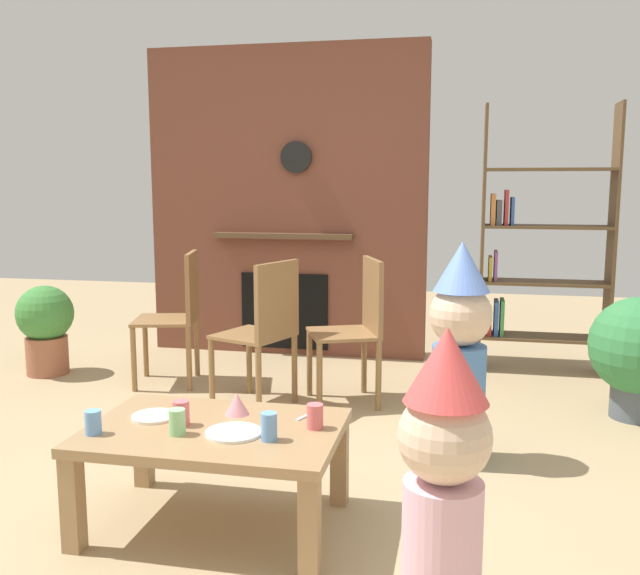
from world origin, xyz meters
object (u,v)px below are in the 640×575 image
at_px(paper_cup_far_left, 269,427).
at_px(potted_plant_short, 45,325).
at_px(paper_cup_near_right, 315,416).
at_px(paper_plate_front, 154,416).
at_px(dining_chair_left, 179,310).
at_px(potted_plant_tall, 639,350).
at_px(child_in_pink, 460,347).
at_px(child_with_cone_hat, 443,484).
at_px(paper_cup_center, 177,422).
at_px(birthday_cake_slice, 237,404).
at_px(dining_chair_right, 358,322).
at_px(paper_cup_far_right, 93,422).
at_px(coffee_table, 214,442).
at_px(paper_cup_near_left, 181,413).
at_px(bookshelf, 536,251).
at_px(paper_plate_rear, 234,433).
at_px(dining_chair_middle, 265,326).

height_order(paper_cup_far_left, potted_plant_short, potted_plant_short).
distance_m(paper_cup_near_right, paper_plate_front, 0.67).
bearing_deg(potted_plant_short, paper_cup_far_left, -41.58).
distance_m(dining_chair_left, potted_plant_tall, 2.88).
xyz_separation_m(paper_cup_far_left, child_in_pink, (0.68, 0.96, 0.11)).
distance_m(paper_plate_front, child_with_cone_hat, 1.34).
relative_size(child_with_cone_hat, potted_plant_tall, 1.36).
distance_m(paper_cup_far_left, potted_plant_short, 2.96).
relative_size(paper_plate_front, child_with_cone_hat, 0.19).
distance_m(potted_plant_tall, potted_plant_short, 3.91).
bearing_deg(paper_cup_center, paper_plate_front, 136.82).
distance_m(birthday_cake_slice, child_in_pink, 1.14).
bearing_deg(potted_plant_tall, dining_chair_right, -178.81).
xyz_separation_m(paper_cup_far_right, dining_chair_left, (-0.51, 2.01, 0.05)).
relative_size(paper_cup_near_right, birthday_cake_slice, 0.97).
xyz_separation_m(coffee_table, paper_cup_near_left, (-0.13, -0.01, 0.11)).
height_order(bookshelf, paper_plate_rear, bookshelf).
height_order(child_with_cone_hat, potted_plant_tall, child_with_cone_hat).
bearing_deg(paper_cup_near_left, coffee_table, 4.96).
bearing_deg(potted_plant_tall, coffee_table, -138.61).
relative_size(coffee_table, potted_plant_tall, 1.39).
height_order(paper_plate_front, dining_chair_right, dining_chair_right).
height_order(dining_chair_middle, potted_plant_tall, dining_chair_middle).
bearing_deg(bookshelf, paper_plate_front, -123.26).
xyz_separation_m(bookshelf, paper_plate_rear, (-1.34, -2.73, -0.46)).
bearing_deg(paper_cup_center, child_in_pink, 43.01).
height_order(bookshelf, paper_cup_far_left, bookshelf).
bearing_deg(dining_chair_left, bookshelf, -174.49).
height_order(paper_plate_rear, potted_plant_short, potted_plant_short).
xyz_separation_m(child_with_cone_hat, dining_chair_middle, (-1.12, 2.03, -0.00)).
xyz_separation_m(paper_cup_far_left, dining_chair_middle, (-0.47, 1.55, 0.05)).
xyz_separation_m(paper_cup_center, paper_cup_far_right, (-0.31, -0.06, -0.00)).
relative_size(paper_cup_near_right, paper_cup_far_left, 0.92).
bearing_deg(paper_cup_near_left, paper_plate_front, 156.55).
distance_m(paper_cup_near_left, potted_plant_short, 2.63).
bearing_deg(paper_cup_near_right, child_with_cone_hat, -51.19).
xyz_separation_m(paper_plate_front, potted_plant_short, (-1.69, 1.82, -0.06)).
distance_m(birthday_cake_slice, dining_chair_right, 1.55).
height_order(paper_plate_rear, dining_chair_left, dining_chair_left).
height_order(paper_cup_near_left, paper_cup_far_right, paper_cup_near_left).
relative_size(paper_cup_near_left, dining_chair_middle, 0.11).
height_order(paper_cup_far_right, potted_plant_short, potted_plant_short).
distance_m(child_in_pink, dining_chair_left, 2.11).
distance_m(paper_cup_near_right, child_in_pink, 0.97).
bearing_deg(child_in_pink, paper_plate_front, -8.88).
bearing_deg(paper_cup_center, potted_plant_tall, 41.60).
relative_size(child_in_pink, dining_chair_left, 1.21).
xyz_separation_m(paper_cup_far_right, birthday_cake_slice, (0.46, 0.33, -0.00)).
bearing_deg(paper_cup_near_right, dining_chair_right, 92.82).
distance_m(coffee_table, paper_plate_front, 0.29).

